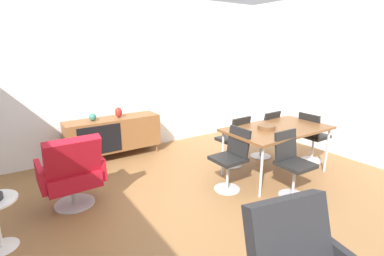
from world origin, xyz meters
name	(u,v)px	position (x,y,z in m)	size (l,w,h in m)	color
ground_plane	(204,212)	(0.00, 0.00, 0.00)	(8.32, 8.32, 0.00)	olive
wall_back	(121,76)	(0.00, 2.60, 1.40)	(6.80, 0.12, 2.80)	white
wall_right	(362,78)	(3.20, 0.00, 1.40)	(0.12, 5.60, 2.80)	white
sideboard	(114,134)	(-0.30, 2.30, 0.44)	(1.60, 0.45, 0.72)	brown
vase_cobalt	(93,117)	(-0.63, 2.30, 0.78)	(0.12, 0.12, 0.12)	#337266
vase_sculptural_dark	(119,112)	(-0.19, 2.30, 0.81)	(0.12, 0.12, 0.18)	maroon
dining_table	(277,130)	(1.55, 0.28, 0.70)	(1.60, 0.90, 0.74)	brown
wooden_bowl_on_table	(266,127)	(1.35, 0.32, 0.77)	(0.26, 0.26, 0.06)	brown
dining_chair_back_right	(265,132)	(1.90, 0.84, 0.47)	(0.42, 0.45, 0.86)	black
dining_chair_front_left	(292,162)	(1.20, -0.28, 0.47)	(0.41, 0.43, 0.86)	black
dining_chair_back_left	(234,139)	(1.20, 0.84, 0.47)	(0.43, 0.45, 0.86)	black
dining_chair_far_end	(312,135)	(2.44, 0.28, 0.47)	(0.43, 0.40, 0.86)	black
dining_chair_near_window	(232,157)	(0.66, 0.28, 0.47)	(0.43, 0.41, 0.86)	black
lounge_chair_red	(72,172)	(-1.25, 0.96, 0.47)	(0.73, 0.67, 0.95)	red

